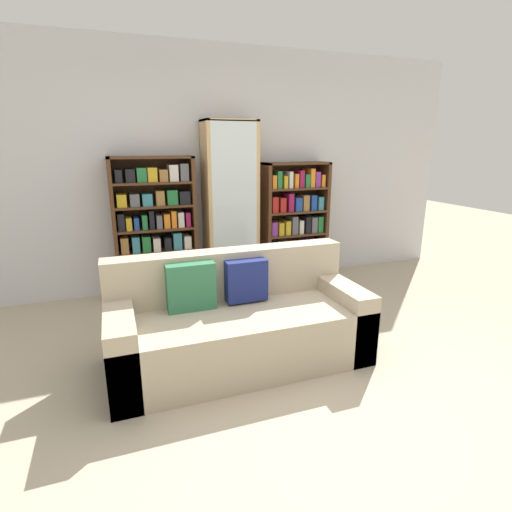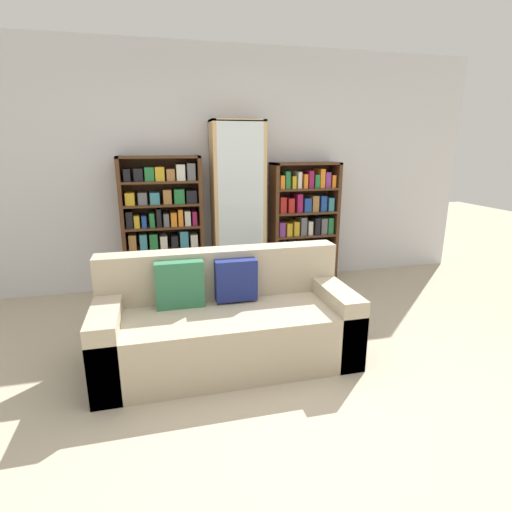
{
  "view_description": "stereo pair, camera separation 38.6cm",
  "coord_description": "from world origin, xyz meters",
  "px_view_note": "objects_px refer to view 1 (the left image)",
  "views": [
    {
      "loc": [
        -1.17,
        -1.99,
        1.63
      ],
      "look_at": [
        0.11,
        1.5,
        0.6
      ],
      "focal_mm": 28.0,
      "sensor_mm": 36.0,
      "label": 1
    },
    {
      "loc": [
        -0.8,
        -2.11,
        1.63
      ],
      "look_at": [
        0.11,
        1.5,
        0.6
      ],
      "focal_mm": 28.0,
      "sensor_mm": 36.0,
      "label": 2
    }
  ],
  "objects_px": {
    "wine_bottle": "(285,285)",
    "display_cabinet": "(230,207)",
    "bookshelf_right": "(294,225)",
    "couch": "(238,324)",
    "bookshelf_left": "(156,231)"
  },
  "relations": [
    {
      "from": "bookshelf_right",
      "to": "wine_bottle",
      "type": "distance_m",
      "value": 0.89
    },
    {
      "from": "display_cabinet",
      "to": "bookshelf_left",
      "type": "bearing_deg",
      "value": 178.89
    },
    {
      "from": "display_cabinet",
      "to": "wine_bottle",
      "type": "relative_size",
      "value": 5.36
    },
    {
      "from": "bookshelf_right",
      "to": "display_cabinet",
      "type": "bearing_deg",
      "value": -178.85
    },
    {
      "from": "couch",
      "to": "bookshelf_right",
      "type": "bearing_deg",
      "value": 53.24
    },
    {
      "from": "bookshelf_right",
      "to": "wine_bottle",
      "type": "height_order",
      "value": "bookshelf_right"
    },
    {
      "from": "bookshelf_left",
      "to": "wine_bottle",
      "type": "xyz_separation_m",
      "value": [
        1.28,
        -0.6,
        -0.59
      ]
    },
    {
      "from": "couch",
      "to": "wine_bottle",
      "type": "xyz_separation_m",
      "value": [
        0.88,
        1.08,
        -0.16
      ]
    },
    {
      "from": "bookshelf_right",
      "to": "wine_bottle",
      "type": "xyz_separation_m",
      "value": [
        -0.38,
        -0.6,
        -0.55
      ]
    },
    {
      "from": "display_cabinet",
      "to": "wine_bottle",
      "type": "xyz_separation_m",
      "value": [
        0.44,
        -0.58,
        -0.81
      ]
    },
    {
      "from": "bookshelf_left",
      "to": "wine_bottle",
      "type": "bearing_deg",
      "value": -24.98
    },
    {
      "from": "couch",
      "to": "wine_bottle",
      "type": "bearing_deg",
      "value": 51.04
    },
    {
      "from": "bookshelf_left",
      "to": "wine_bottle",
      "type": "height_order",
      "value": "bookshelf_left"
    },
    {
      "from": "wine_bottle",
      "to": "display_cabinet",
      "type": "bearing_deg",
      "value": 126.94
    },
    {
      "from": "wine_bottle",
      "to": "bookshelf_right",
      "type": "bearing_deg",
      "value": 57.6
    }
  ]
}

